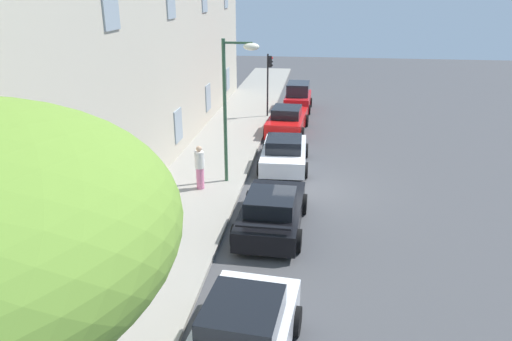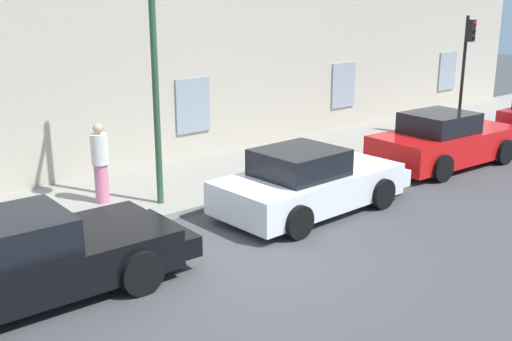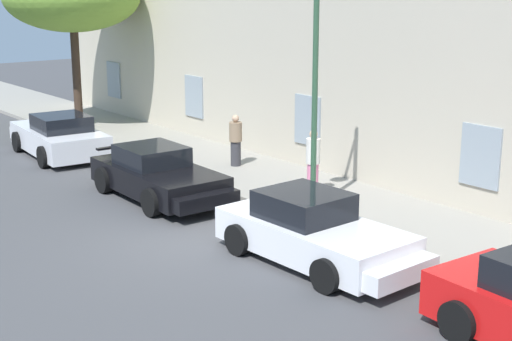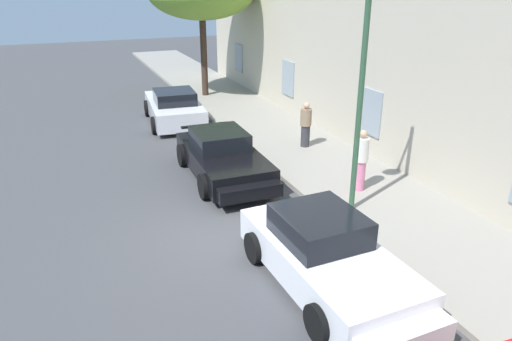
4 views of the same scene
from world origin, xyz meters
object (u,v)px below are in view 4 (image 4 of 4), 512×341
object	(u,v)px
sportscar_white_middle	(330,260)
street_lamp	(348,57)
pedestrian_admiring	(361,160)
sportscar_yellow_flank	(224,159)
pedestrian_strolling	(306,125)
sportscar_red_lead	(174,107)

from	to	relation	value
sportscar_white_middle	street_lamp	distance (m)	4.62
street_lamp	pedestrian_admiring	bearing A→B (deg)	126.28
sportscar_white_middle	street_lamp	world-z (taller)	street_lamp
sportscar_yellow_flank	street_lamp	size ratio (longest dim) A/B	0.84
pedestrian_strolling	sportscar_yellow_flank	bearing A→B (deg)	-69.48
sportscar_white_middle	pedestrian_admiring	xyz separation A→B (m)	(-3.47, 3.04, 0.42)
sportscar_yellow_flank	sportscar_red_lead	bearing A→B (deg)	179.52
sportscar_white_middle	pedestrian_admiring	world-z (taller)	pedestrian_admiring
street_lamp	pedestrian_admiring	world-z (taller)	street_lamp
sportscar_yellow_flank	pedestrian_admiring	distance (m)	4.06
sportscar_red_lead	pedestrian_admiring	distance (m)	9.76
sportscar_white_middle	pedestrian_strolling	size ratio (longest dim) A/B	2.94
sportscar_white_middle	street_lamp	bearing A→B (deg)	145.25
sportscar_white_middle	pedestrian_strolling	world-z (taller)	pedestrian_strolling
sportscar_white_middle	pedestrian_strolling	xyz separation A→B (m)	(-7.36, 3.41, 0.32)
sportscar_yellow_flank	pedestrian_admiring	bearing A→B (deg)	50.32
sportscar_yellow_flank	street_lamp	xyz separation A→B (m)	(3.52, 1.83, 3.44)
pedestrian_admiring	pedestrian_strolling	bearing A→B (deg)	174.59
sportscar_yellow_flank	sportscar_white_middle	world-z (taller)	sportscar_white_middle
sportscar_white_middle	sportscar_yellow_flank	bearing A→B (deg)	-179.34
pedestrian_strolling	sportscar_white_middle	bearing A→B (deg)	-24.86
sportscar_red_lead	sportscar_white_middle	size ratio (longest dim) A/B	1.06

